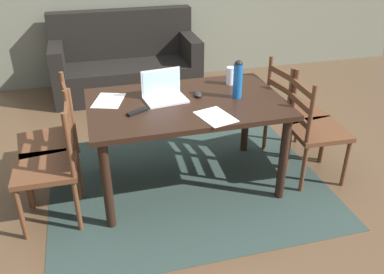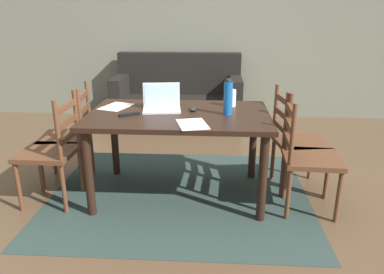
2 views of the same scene
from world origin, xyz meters
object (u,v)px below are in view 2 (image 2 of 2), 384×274
(dining_table, at_px, (179,124))
(chair_right_near, at_px, (307,157))
(couch, at_px, (178,99))
(drinking_glass, at_px, (232,98))
(laptop, at_px, (162,103))
(computer_mouse, at_px, (193,109))
(chair_left_near, at_px, (52,151))
(water_bottle, at_px, (228,96))
(tv_remote, at_px, (129,114))
(chair_left_far, at_px, (70,136))
(chair_right_far, at_px, (297,142))

(dining_table, bearing_deg, chair_right_near, -10.12)
(couch, height_order, drinking_glass, couch)
(laptop, relative_size, drinking_glass, 2.30)
(chair_right_near, distance_m, computer_mouse, 1.02)
(chair_left_near, bearing_deg, couch, 71.21)
(laptop, distance_m, drinking_glass, 0.63)
(dining_table, height_order, water_bottle, water_bottle)
(dining_table, xyz_separation_m, chair_right_near, (1.05, -0.19, -0.21))
(laptop, xyz_separation_m, tv_remote, (-0.24, -0.21, -0.05))
(chair_left_near, relative_size, drinking_glass, 6.29)
(dining_table, distance_m, computer_mouse, 0.18)
(water_bottle, bearing_deg, tv_remote, -174.18)
(laptop, relative_size, water_bottle, 1.13)
(chair_left_near, bearing_deg, tv_remote, 7.22)
(laptop, distance_m, water_bottle, 0.59)
(couch, distance_m, tv_remote, 2.38)
(chair_left_near, relative_size, chair_left_far, 1.00)
(couch, xyz_separation_m, tv_remote, (-0.17, -2.34, 0.42))
(chair_left_near, distance_m, drinking_glass, 1.62)
(chair_right_near, bearing_deg, chair_right_far, 89.94)
(chair_left_near, xyz_separation_m, couch, (0.82, 2.42, -0.11))
(tv_remote, bearing_deg, chair_left_far, 36.15)
(chair_left_far, xyz_separation_m, couch, (0.82, 2.03, -0.11))
(chair_right_far, height_order, water_bottle, water_bottle)
(chair_right_far, bearing_deg, water_bottle, -161.95)
(chair_right_far, height_order, drinking_glass, chair_right_far)
(laptop, bearing_deg, chair_right_near, -13.40)
(chair_right_far, relative_size, couch, 0.53)
(chair_left_near, relative_size, computer_mouse, 9.50)
(computer_mouse, bearing_deg, chair_left_near, -162.29)
(drinking_glass, height_order, tv_remote, drinking_glass)
(chair_left_far, bearing_deg, dining_table, -10.51)
(drinking_glass, relative_size, computer_mouse, 1.51)
(chair_left_far, distance_m, couch, 2.20)
(chair_right_near, relative_size, chair_left_near, 1.00)
(chair_left_far, distance_m, chair_right_far, 2.10)
(dining_table, relative_size, water_bottle, 4.98)
(chair_right_near, xyz_separation_m, chair_left_near, (-2.10, -0.00, 0.00))
(chair_right_near, distance_m, chair_right_far, 0.37)
(chair_right_far, bearing_deg, chair_right_near, -90.06)
(laptop, bearing_deg, chair_left_far, 173.95)
(dining_table, distance_m, tv_remote, 0.43)
(water_bottle, bearing_deg, computer_mouse, 161.03)
(water_bottle, bearing_deg, drinking_glass, 80.78)
(water_bottle, distance_m, computer_mouse, 0.34)
(chair_right_far, relative_size, water_bottle, 3.10)
(laptop, bearing_deg, chair_left_near, -161.98)
(laptop, relative_size, tv_remote, 2.04)
(drinking_glass, bearing_deg, water_bottle, -99.22)
(chair_right_near, height_order, chair_left_near, same)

